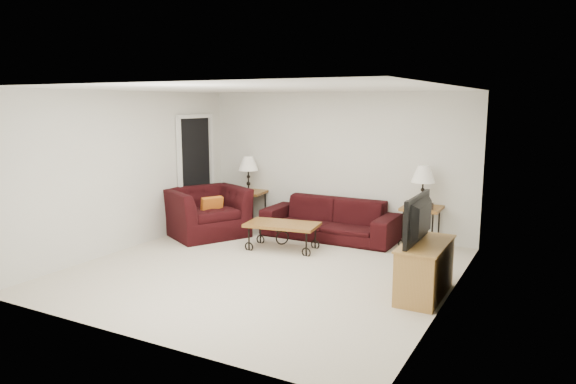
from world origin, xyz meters
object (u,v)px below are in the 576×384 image
at_px(side_table_right, 421,227).
at_px(coffee_table, 282,236).
at_px(backpack, 375,236).
at_px(lamp_right, 423,186).
at_px(armchair, 207,212).
at_px(lamp_left, 248,174).
at_px(sofa, 330,219).
at_px(side_table_left, 249,208).
at_px(tv_stand, 425,269).
at_px(television, 425,219).

xyz_separation_m(side_table_right, coffee_table, (-1.91, -1.18, -0.12)).
relative_size(coffee_table, backpack, 2.76).
distance_m(side_table_right, lamp_right, 0.67).
bearing_deg(side_table_right, armchair, -163.69).
xyz_separation_m(side_table_right, lamp_left, (-3.29, -0.00, 0.66)).
xyz_separation_m(sofa, lamp_right, (1.53, 0.18, 0.66)).
relative_size(lamp_left, coffee_table, 0.58).
bearing_deg(side_table_left, coffee_table, -40.55).
distance_m(coffee_table, backpack, 1.50).
xyz_separation_m(sofa, backpack, (0.91, -0.24, -0.13)).
distance_m(coffee_table, tv_stand, 2.69).
height_order(sofa, lamp_left, lamp_left).
xyz_separation_m(lamp_left, backpack, (2.67, -0.42, -0.78)).
xyz_separation_m(lamp_right, armchair, (-3.51, -1.03, -0.58)).
height_order(armchair, television, television).
bearing_deg(side_table_left, lamp_left, 0.00).
xyz_separation_m(television, backpack, (-1.19, 1.74, -0.74)).
height_order(tv_stand, backpack, tv_stand).
distance_m(sofa, backpack, 0.95).
height_order(side_table_right, armchair, armchair).
bearing_deg(sofa, lamp_left, 174.16).
bearing_deg(sofa, side_table_right, 6.70).
bearing_deg(coffee_table, television, -21.54).
distance_m(lamp_right, tv_stand, 2.34).
bearing_deg(lamp_left, side_table_left, 0.00).
height_order(sofa, side_table_right, sofa).
height_order(side_table_left, television, television).
relative_size(side_table_left, armchair, 0.51).
bearing_deg(lamp_left, side_table_right, 0.00).
bearing_deg(side_table_right, coffee_table, -148.30).
bearing_deg(lamp_left, lamp_right, 0.00).
height_order(coffee_table, tv_stand, tv_stand).
relative_size(lamp_right, television, 0.67).
relative_size(sofa, side_table_right, 3.47).
bearing_deg(lamp_right, backpack, -145.62).
xyz_separation_m(side_table_left, side_table_right, (3.29, 0.00, 0.00)).
height_order(sofa, side_table_left, sofa).
height_order(side_table_right, tv_stand, side_table_right).
distance_m(lamp_left, backpack, 2.82).
bearing_deg(armchair, lamp_left, 16.32).
relative_size(tv_stand, backpack, 2.69).
bearing_deg(coffee_table, sofa, 69.21).
height_order(side_table_left, side_table_right, side_table_right).
bearing_deg(coffee_table, armchair, 174.54).
xyz_separation_m(armchair, television, (4.08, -1.13, 0.53)).
height_order(coffee_table, backpack, coffee_table).
xyz_separation_m(side_table_left, tv_stand, (3.88, -2.16, 0.00)).
bearing_deg(tv_stand, coffee_table, 158.62).
xyz_separation_m(lamp_right, coffee_table, (-1.91, -1.18, -0.78)).
bearing_deg(sofa, tv_stand, -43.01).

